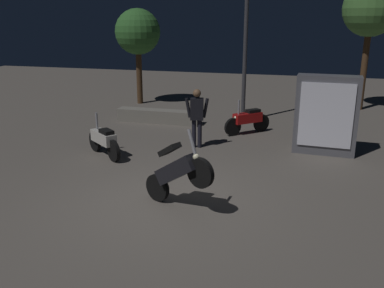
% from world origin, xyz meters
% --- Properties ---
extents(ground_plane, '(40.00, 40.00, 0.00)m').
position_xyz_m(ground_plane, '(0.00, 0.00, 0.00)').
color(ground_plane, '#605951').
extents(motorcycle_black_foreground, '(1.55, 0.79, 1.63)m').
position_xyz_m(motorcycle_black_foreground, '(0.31, -0.23, 0.74)').
color(motorcycle_black_foreground, black).
rests_on(motorcycle_black_foreground, ground_plane).
extents(motorcycle_red_parked_left, '(1.26, 1.22, 1.11)m').
position_xyz_m(motorcycle_red_parked_left, '(0.81, 5.51, 0.44)').
color(motorcycle_red_parked_left, black).
rests_on(motorcycle_red_parked_left, ground_plane).
extents(motorcycle_white_parked_right, '(1.38, 1.08, 1.11)m').
position_xyz_m(motorcycle_white_parked_right, '(-2.51, 2.26, 0.44)').
color(motorcycle_white_parked_right, black).
rests_on(motorcycle_white_parked_right, ground_plane).
extents(person_rider_beside, '(0.67, 0.31, 1.66)m').
position_xyz_m(person_rider_beside, '(-0.36, 3.67, 0.99)').
color(person_rider_beside, black).
rests_on(person_rider_beside, ground_plane).
extents(streetlamp_far, '(0.36, 0.36, 5.56)m').
position_xyz_m(streetlamp_far, '(0.41, 7.11, 3.48)').
color(streetlamp_far, '#38383D').
rests_on(streetlamp_far, ground_plane).
extents(tree_left_bg, '(2.08, 2.08, 4.89)m').
position_xyz_m(tree_left_bg, '(4.62, 10.35, 3.81)').
color(tree_left_bg, '#4C331E').
rests_on(tree_left_bg, ground_plane).
extents(tree_center_bg, '(1.85, 1.85, 3.90)m').
position_xyz_m(tree_center_bg, '(-4.33, 9.14, 2.94)').
color(tree_center_bg, '#4C331E').
rests_on(tree_center_bg, ground_plane).
extents(kiosk_billboard, '(1.62, 0.62, 2.10)m').
position_xyz_m(kiosk_billboard, '(3.07, 4.06, 1.05)').
color(kiosk_billboard, '#595960').
rests_on(kiosk_billboard, ground_plane).
extents(planter_wall_low, '(2.93, 0.50, 0.45)m').
position_xyz_m(planter_wall_low, '(-2.40, 6.11, 0.22)').
color(planter_wall_low, gray).
rests_on(planter_wall_low, ground_plane).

